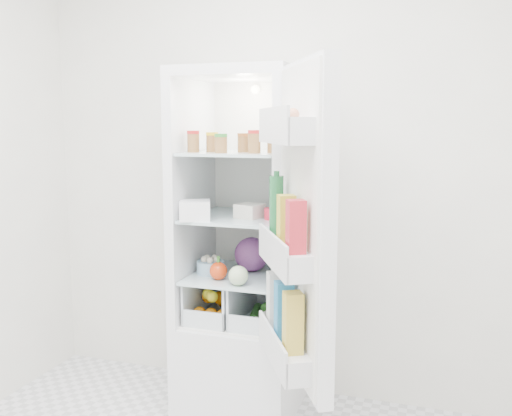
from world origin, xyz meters
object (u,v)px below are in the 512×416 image
(mushroom_bowl, at_px, (210,267))
(fridge_door, at_px, (299,233))
(red_cabbage, at_px, (252,254))
(refrigerator, at_px, (245,286))

(mushroom_bowl, xyz_separation_m, fridge_door, (0.60, -0.49, 0.31))
(red_cabbage, xyz_separation_m, fridge_door, (0.41, -0.61, 0.25))
(red_cabbage, bearing_deg, mushroom_bowl, -148.22)
(mushroom_bowl, relative_size, fridge_door, 0.11)
(red_cabbage, bearing_deg, refrigerator, -166.93)
(red_cabbage, relative_size, mushroom_bowl, 1.28)
(refrigerator, bearing_deg, fridge_door, -53.27)
(fridge_door, bearing_deg, red_cabbage, 4.98)
(refrigerator, relative_size, fridge_door, 1.38)
(red_cabbage, relative_size, fridge_door, 0.14)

